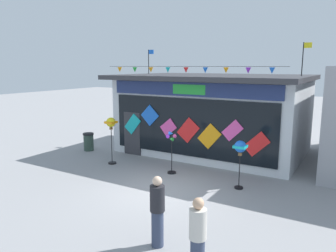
{
  "coord_description": "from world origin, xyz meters",
  "views": [
    {
      "loc": [
        5.52,
        -8.78,
        4.09
      ],
      "look_at": [
        -1.33,
        2.73,
        1.63
      ],
      "focal_mm": 34.97,
      "sensor_mm": 36.0,
      "label": 1
    }
  ],
  "objects_px": {
    "wind_spinner_far_left": "(111,126)",
    "wind_spinner_center_left": "(240,149)",
    "kite_shop_building": "(214,113)",
    "wind_spinner_left": "(171,147)",
    "person_mid_plaza": "(198,237)",
    "trash_bin": "(89,142)",
    "person_near_camera": "(157,211)"
  },
  "relations": [
    {
      "from": "person_near_camera",
      "to": "person_mid_plaza",
      "type": "distance_m",
      "value": 1.44
    },
    {
      "from": "person_near_camera",
      "to": "trash_bin",
      "type": "relative_size",
      "value": 1.94
    },
    {
      "from": "person_mid_plaza",
      "to": "trash_bin",
      "type": "relative_size",
      "value": 1.94
    },
    {
      "from": "wind_spinner_left",
      "to": "person_near_camera",
      "type": "relative_size",
      "value": 0.99
    },
    {
      "from": "kite_shop_building",
      "to": "wind_spinner_left",
      "type": "xyz_separation_m",
      "value": [
        0.03,
        -4.18,
        -0.82
      ]
    },
    {
      "from": "kite_shop_building",
      "to": "wind_spinner_far_left",
      "type": "height_order",
      "value": "kite_shop_building"
    },
    {
      "from": "wind_spinner_far_left",
      "to": "trash_bin",
      "type": "xyz_separation_m",
      "value": [
        -2.45,
        1.13,
        -1.19
      ]
    },
    {
      "from": "wind_spinner_far_left",
      "to": "person_mid_plaza",
      "type": "xyz_separation_m",
      "value": [
        6.45,
        -5.07,
        -0.74
      ]
    },
    {
      "from": "wind_spinner_center_left",
      "to": "person_mid_plaza",
      "type": "relative_size",
      "value": 0.99
    },
    {
      "from": "wind_spinner_left",
      "to": "wind_spinner_center_left",
      "type": "xyz_separation_m",
      "value": [
        2.76,
        -0.2,
        0.32
      ]
    },
    {
      "from": "wind_spinner_left",
      "to": "wind_spinner_center_left",
      "type": "distance_m",
      "value": 2.79
    },
    {
      "from": "wind_spinner_center_left",
      "to": "wind_spinner_far_left",
      "type": "bearing_deg",
      "value": 179.71
    },
    {
      "from": "wind_spinner_left",
      "to": "person_near_camera",
      "type": "xyz_separation_m",
      "value": [
        2.33,
        -4.64,
        -0.19
      ]
    },
    {
      "from": "person_near_camera",
      "to": "trash_bin",
      "type": "bearing_deg",
      "value": -91.46
    },
    {
      "from": "wind_spinner_left",
      "to": "person_mid_plaza",
      "type": "bearing_deg",
      "value": -55.29
    },
    {
      "from": "kite_shop_building",
      "to": "person_mid_plaza",
      "type": "relative_size",
      "value": 5.11
    },
    {
      "from": "wind_spinner_far_left",
      "to": "wind_spinner_center_left",
      "type": "distance_m",
      "value": 5.59
    },
    {
      "from": "trash_bin",
      "to": "person_mid_plaza",
      "type": "bearing_deg",
      "value": -34.91
    },
    {
      "from": "kite_shop_building",
      "to": "wind_spinner_left",
      "type": "distance_m",
      "value": 4.25
    },
    {
      "from": "wind_spinner_left",
      "to": "trash_bin",
      "type": "xyz_separation_m",
      "value": [
        -5.27,
        0.97,
        -0.61
      ]
    },
    {
      "from": "kite_shop_building",
      "to": "person_mid_plaza",
      "type": "bearing_deg",
      "value": -68.78
    },
    {
      "from": "kite_shop_building",
      "to": "wind_spinner_center_left",
      "type": "xyz_separation_m",
      "value": [
        2.79,
        -4.37,
        -0.5
      ]
    },
    {
      "from": "wind_spinner_left",
      "to": "person_mid_plaza",
      "type": "height_order",
      "value": "person_mid_plaza"
    },
    {
      "from": "kite_shop_building",
      "to": "wind_spinner_left",
      "type": "height_order",
      "value": "kite_shop_building"
    },
    {
      "from": "wind_spinner_left",
      "to": "wind_spinner_center_left",
      "type": "height_order",
      "value": "wind_spinner_center_left"
    },
    {
      "from": "wind_spinner_far_left",
      "to": "trash_bin",
      "type": "distance_m",
      "value": 2.95
    },
    {
      "from": "person_mid_plaza",
      "to": "wind_spinner_left",
      "type": "bearing_deg",
      "value": 101.43
    },
    {
      "from": "wind_spinner_far_left",
      "to": "trash_bin",
      "type": "relative_size",
      "value": 2.29
    },
    {
      "from": "person_mid_plaza",
      "to": "trash_bin",
      "type": "height_order",
      "value": "person_mid_plaza"
    },
    {
      "from": "kite_shop_building",
      "to": "trash_bin",
      "type": "xyz_separation_m",
      "value": [
        -5.24,
        -3.21,
        -1.42
      ]
    },
    {
      "from": "person_near_camera",
      "to": "person_mid_plaza",
      "type": "relative_size",
      "value": 1.0
    },
    {
      "from": "wind_spinner_far_left",
      "to": "trash_bin",
      "type": "bearing_deg",
      "value": 155.13
    }
  ]
}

